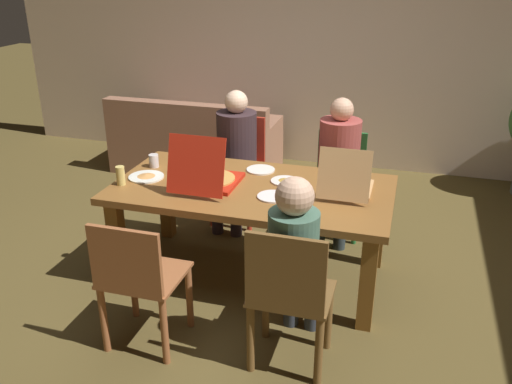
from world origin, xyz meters
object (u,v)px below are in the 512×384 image
at_px(chair_1, 240,165).
at_px(chair_0, 289,296).
at_px(plate_1, 261,170).
at_px(drinking_glass_2, 154,161).
at_px(pizza_box_0, 208,178).
at_px(pizza_box_1, 346,185).
at_px(dining_table, 252,199).
at_px(plate_2, 146,176).
at_px(plate_3, 285,181).
at_px(couch, 195,145).
at_px(person_2, 338,158).
at_px(person_0, 296,253).
at_px(drinking_glass_1, 121,176).
at_px(chair_2, 339,176).
at_px(person_1, 235,148).
at_px(drinking_glass_0, 185,161).
at_px(chair_3, 138,279).
at_px(plate_0, 273,197).

bearing_deg(chair_1, chair_0, -64.68).
height_order(plate_1, drinking_glass_2, drinking_glass_2).
distance_m(pizza_box_0, pizza_box_1, 0.98).
bearing_deg(pizza_box_0, pizza_box_1, 9.40).
relative_size(dining_table, chair_0, 2.15).
relative_size(pizza_box_1, plate_2, 1.71).
xyz_separation_m(dining_table, drinking_glass_2, (-0.84, 0.16, 0.15)).
relative_size(plate_3, couch, 0.11).
xyz_separation_m(chair_1, person_2, (0.89, -0.13, 0.21)).
distance_m(person_0, drinking_glass_1, 1.50).
distance_m(chair_2, plate_2, 1.67).
bearing_deg(dining_table, chair_2, 63.15).
height_order(person_0, pizza_box_0, person_0).
bearing_deg(person_1, couch, 127.30).
bearing_deg(drinking_glass_0, chair_1, 76.47).
xyz_separation_m(person_0, chair_2, (-0.00, 1.74, -0.20)).
bearing_deg(drinking_glass_1, couch, 98.99).
xyz_separation_m(pizza_box_1, drinking_glass_2, (-1.50, 0.07, 0.00)).
distance_m(person_1, chair_3, 1.83).
bearing_deg(plate_1, couch, 127.11).
distance_m(dining_table, plate_0, 0.26).
height_order(dining_table, drinking_glass_0, drinking_glass_0).
bearing_deg(plate_1, drinking_glass_2, -168.96).
relative_size(plate_0, couch, 0.12).
bearing_deg(chair_2, chair_0, -90.00).
relative_size(chair_0, pizza_box_0, 1.78).
xyz_separation_m(drinking_glass_0, drinking_glass_1, (-0.32, -0.41, 0.00)).
bearing_deg(chair_1, plate_1, -59.88).
distance_m(person_2, drinking_glass_0, 1.27).
distance_m(dining_table, person_1, 0.92).
relative_size(person_2, drinking_glass_0, 8.76).
bearing_deg(chair_3, chair_0, 4.14).
distance_m(pizza_box_1, plate_2, 1.46).
bearing_deg(pizza_box_0, drinking_glass_0, 139.25).
bearing_deg(plate_2, plate_0, -4.88).
xyz_separation_m(person_2, plate_1, (-0.52, -0.51, 0.03)).
bearing_deg(plate_0, plate_2, 175.12).
distance_m(plate_2, couch, 2.10).
distance_m(person_0, drinking_glass_2, 1.63).
xyz_separation_m(drinking_glass_1, drinking_glass_2, (0.07, 0.39, -0.02)).
bearing_deg(couch, chair_2, -29.14).
relative_size(chair_2, person_2, 0.72).
distance_m(plate_2, drinking_glass_1, 0.21).
bearing_deg(pizza_box_0, couch, 115.26).
distance_m(person_1, pizza_box_0, 0.90).
height_order(chair_1, drinking_glass_1, chair_1).
distance_m(chair_1, plate_2, 1.13).
height_order(chair_1, pizza_box_0, pizza_box_0).
bearing_deg(drinking_glass_0, person_1, 73.60).
bearing_deg(person_2, chair_1, 171.48).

